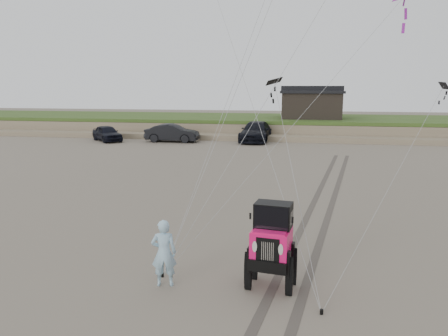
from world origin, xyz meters
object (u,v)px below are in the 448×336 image
Objects in this scene: truck_a at (107,133)px; man at (164,253)px; truck_c at (256,132)px; cabin at (312,104)px; jeep at (271,255)px; truck_b at (172,133)px.

man reaches higher than truck_a.
cabin is at bearing 56.28° from truck_c.
truck_c is 1.30× the size of jeep.
truck_c reaches higher than jeep.
truck_a is at bearing 95.06° from truck_b.
jeep is at bearing 174.10° from man.
truck_c is at bearing -34.99° from truck_a.
truck_c is at bearing -126.46° from cabin.
truck_a is 0.90× the size of jeep.
cabin is at bearing -55.40° from truck_b.
truck_b is at bearing -86.82° from man.
truck_b is 2.77× the size of man.
cabin is 15.52m from truck_b.
man is (8.36, -28.32, 0.08)m from truck_b.
truck_a is at bearing 129.90° from jeep.
cabin is 36.74m from jeep.
jeep is at bearing -92.41° from cabin.
jeep reaches higher than truck_b.
jeep is at bearing -80.44° from truck_c.
man reaches higher than truck_b.
jeep is (11.11, -27.96, 0.08)m from truck_b.
truck_a is (-18.80, -9.20, -2.50)m from cabin.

